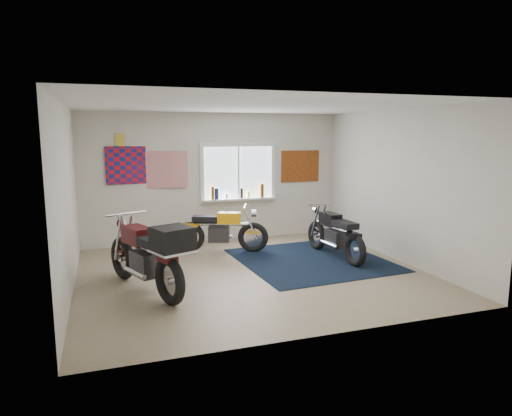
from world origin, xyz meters
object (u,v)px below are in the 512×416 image
object	(u,v)px
yellow_triumph	(221,231)
maroon_tourer	(149,255)
navy_rug	(311,260)
black_chrome_bike	(335,235)

from	to	relation	value
yellow_triumph	maroon_tourer	bearing A→B (deg)	-107.46
yellow_triumph	maroon_tourer	distance (m)	2.51
navy_rug	black_chrome_bike	bearing A→B (deg)	4.81
navy_rug	yellow_triumph	world-z (taller)	yellow_triumph
navy_rug	yellow_triumph	size ratio (longest dim) A/B	1.49
maroon_tourer	navy_rug	bearing A→B (deg)	-95.65
navy_rug	yellow_triumph	xyz separation A→B (m)	(-1.40, 1.12, 0.40)
navy_rug	maroon_tourer	xyz separation A→B (m)	(-2.95, -0.85, 0.56)
yellow_triumph	navy_rug	bearing A→B (deg)	-17.94
black_chrome_bike	maroon_tourer	world-z (taller)	maroon_tourer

